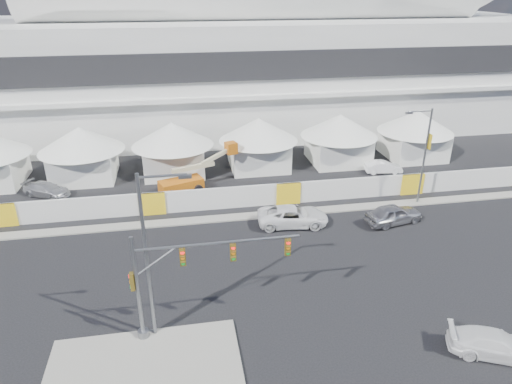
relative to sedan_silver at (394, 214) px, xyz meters
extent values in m
plane|color=black|center=(-13.73, -9.30, -0.83)|extent=(160.00, 160.00, 0.00)
cube|color=gray|center=(-19.73, -12.30, -0.76)|extent=(10.00, 5.00, 0.15)
cube|color=gray|center=(6.27, 3.20, -0.77)|extent=(80.00, 1.20, 0.12)
cube|color=silver|center=(-5.73, 32.70, 6.17)|extent=(80.00, 24.00, 14.00)
cube|color=black|center=(-5.73, 20.55, 8.97)|extent=(68.00, 0.30, 3.20)
cube|color=silver|center=(-5.73, 20.30, 5.47)|extent=(72.00, 0.80, 0.50)
cube|color=white|center=(-26.73, 14.70, 0.67)|extent=(6.00, 6.00, 3.00)
cone|color=white|center=(-26.73, 14.70, 3.37)|extent=(8.40, 8.40, 2.40)
cube|color=white|center=(-17.73, 14.70, 0.67)|extent=(6.00, 6.00, 3.00)
cone|color=white|center=(-17.73, 14.70, 3.37)|extent=(8.40, 8.40, 2.40)
cube|color=white|center=(-8.73, 14.70, 0.67)|extent=(6.00, 6.00, 3.00)
cone|color=white|center=(-8.73, 14.70, 3.37)|extent=(8.40, 8.40, 2.40)
cube|color=white|center=(0.27, 14.70, 0.67)|extent=(6.00, 6.00, 3.00)
cone|color=white|center=(0.27, 14.70, 3.37)|extent=(8.40, 8.40, 2.40)
cube|color=white|center=(9.27, 14.70, 0.67)|extent=(6.00, 6.00, 3.00)
cone|color=white|center=(9.27, 14.70, 3.37)|extent=(8.40, 8.40, 2.40)
cube|color=silver|center=(-7.73, 5.20, 0.17)|extent=(70.00, 0.25, 2.00)
imported|color=#A6A5AA|center=(0.00, 0.00, 0.00)|extent=(2.91, 5.17, 1.66)
imported|color=white|center=(-8.30, 1.17, -0.03)|extent=(3.28, 6.05, 1.61)
imported|color=white|center=(-1.27, -14.83, -0.14)|extent=(3.65, 5.15, 1.39)
imported|color=white|center=(3.91, 10.60, -0.19)|extent=(1.83, 4.00, 1.27)
imported|color=silver|center=(-29.66, 10.72, -0.18)|extent=(3.73, 4.82, 1.30)
cylinder|color=slate|center=(-19.86, -10.30, 2.53)|extent=(0.21, 0.21, 6.42)
cylinder|color=slate|center=(-19.86, -10.30, -0.48)|extent=(0.62, 0.62, 0.40)
cylinder|color=slate|center=(-15.45, -10.30, 4.94)|extent=(8.81, 0.14, 0.14)
cube|color=#594714|center=(-17.36, -10.30, 4.30)|extent=(0.32, 0.22, 1.05)
cube|color=#594714|center=(-14.68, -10.30, 4.30)|extent=(0.32, 0.22, 1.05)
cube|color=#594714|center=(-11.67, -10.30, 4.30)|extent=(0.32, 0.22, 1.05)
cube|color=#594714|center=(-20.08, -10.30, 3.07)|extent=(0.22, 0.32, 1.05)
cylinder|color=gray|center=(-19.22, -10.10, 4.21)|extent=(0.20, 0.20, 9.78)
cylinder|color=gray|center=(-18.02, -10.10, 8.88)|extent=(2.39, 0.13, 0.13)
cube|color=gray|center=(-16.94, -10.10, 8.77)|extent=(0.65, 0.27, 0.16)
cylinder|color=slate|center=(3.92, 3.20, 3.55)|extent=(0.18, 0.18, 8.75)
cylinder|color=slate|center=(2.85, 3.20, 7.73)|extent=(2.14, 0.12, 0.12)
cube|color=slate|center=(1.88, 3.20, 7.63)|extent=(0.58, 0.24, 0.15)
cube|color=yellow|center=(4.16, 3.20, 5.00)|extent=(0.03, 0.58, 1.36)
cube|color=#C16212|center=(-17.18, 9.45, -0.21)|extent=(4.44, 3.07, 1.24)
cube|color=beige|center=(-15.83, 9.45, 1.43)|extent=(4.17, 1.82, 0.40)
cube|color=beige|center=(-13.34, 9.45, 2.11)|extent=(3.25, 1.44, 1.37)
cube|color=#C16212|center=(-11.76, 9.45, 2.67)|extent=(1.30, 1.30, 1.13)
camera|label=1|loc=(-17.13, -31.04, 17.39)|focal=32.00mm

